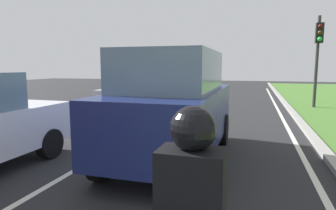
{
  "coord_description": "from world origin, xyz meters",
  "views": [
    {
      "loc": [
        2.52,
        2.65,
        1.97
      ],
      "look_at": [
        0.87,
        8.14,
        1.2
      ],
      "focal_mm": 30.8,
      "sensor_mm": 36.0,
      "label": 1
    }
  ],
  "objects_px": {
    "car_suv_ahead": "(173,105)",
    "rider_person": "(192,194)",
    "car_hatchback_far": "(132,93)",
    "traffic_light_near_right": "(318,47)"
  },
  "relations": [
    {
      "from": "car_suv_ahead",
      "to": "car_hatchback_far",
      "type": "distance_m",
      "value": 6.25
    },
    {
      "from": "rider_person",
      "to": "traffic_light_near_right",
      "type": "xyz_separation_m",
      "value": [
        3.08,
        13.18,
        1.65
      ]
    },
    {
      "from": "traffic_light_near_right",
      "to": "rider_person",
      "type": "bearing_deg",
      "value": -103.14
    },
    {
      "from": "car_hatchback_far",
      "to": "traffic_light_near_right",
      "type": "distance_m",
      "value": 8.73
    },
    {
      "from": "car_hatchback_far",
      "to": "traffic_light_near_right",
      "type": "bearing_deg",
      "value": 24.52
    },
    {
      "from": "car_suv_ahead",
      "to": "traffic_light_near_right",
      "type": "bearing_deg",
      "value": 64.68
    },
    {
      "from": "car_hatchback_far",
      "to": "rider_person",
      "type": "bearing_deg",
      "value": -65.89
    },
    {
      "from": "car_hatchback_far",
      "to": "car_suv_ahead",
      "type": "bearing_deg",
      "value": -59.96
    },
    {
      "from": "car_suv_ahead",
      "to": "rider_person",
      "type": "xyz_separation_m",
      "value": [
        1.27,
        -4.1,
        0.02
      ]
    },
    {
      "from": "car_suv_ahead",
      "to": "rider_person",
      "type": "relative_size",
      "value": 3.87
    }
  ]
}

